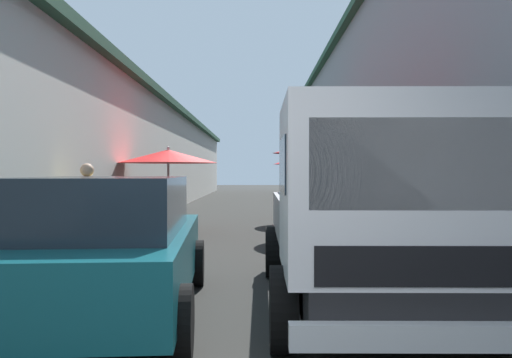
# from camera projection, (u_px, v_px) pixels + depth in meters

# --- Properties ---
(ground) EXTENTS (90.00, 90.00, 0.00)m
(ground) POSITION_uv_depth(u_px,v_px,m) (252.00, 223.00, 15.19)
(ground) COLOR #282826
(building_left_whitewash) EXTENTS (49.80, 7.50, 4.26)m
(building_left_whitewash) POSITION_uv_depth(u_px,v_px,m) (57.00, 154.00, 17.43)
(building_left_whitewash) COLOR beige
(building_left_whitewash) RESTS_ON ground
(building_right_concrete) EXTENTS (49.80, 7.50, 6.67)m
(building_right_concrete) POSITION_uv_depth(u_px,v_px,m) (449.00, 118.00, 17.38)
(building_right_concrete) COLOR gray
(building_right_concrete) RESTS_ON ground
(fruit_stall_far_left) EXTENTS (2.43, 2.43, 2.13)m
(fruit_stall_far_left) POSITION_uv_depth(u_px,v_px,m) (167.00, 167.00, 12.50)
(fruit_stall_far_left) COLOR #9E9EA3
(fruit_stall_far_left) RESTS_ON ground
(fruit_stall_near_right) EXTENTS (2.59, 2.59, 2.17)m
(fruit_stall_near_right) POSITION_uv_depth(u_px,v_px,m) (329.00, 163.00, 11.48)
(fruit_stall_near_right) COLOR #9E9EA3
(fruit_stall_near_right) RESTS_ON ground
(fruit_stall_far_right) EXTENTS (2.44, 2.44, 2.45)m
(fruit_stall_far_right) POSITION_uv_depth(u_px,v_px,m) (315.00, 160.00, 15.33)
(fruit_stall_far_right) COLOR #9E9EA3
(fruit_stall_far_right) RESTS_ON ground
(fruit_stall_near_left) EXTENTS (2.52, 2.52, 2.40)m
(fruit_stall_near_left) POSITION_uv_depth(u_px,v_px,m) (366.00, 151.00, 8.60)
(fruit_stall_near_left) COLOR #9E9EA3
(fruit_stall_near_left) RESTS_ON ground
(hatchback_car) EXTENTS (4.02, 2.15, 1.45)m
(hatchback_car) POSITION_uv_depth(u_px,v_px,m) (107.00, 245.00, 5.31)
(hatchback_car) COLOR #0F4C56
(hatchback_car) RESTS_ON ground
(delivery_truck) EXTENTS (4.93, 1.99, 2.08)m
(delivery_truck) POSITION_uv_depth(u_px,v_px,m) (371.00, 220.00, 4.90)
(delivery_truck) COLOR black
(delivery_truck) RESTS_ON ground
(vendor_by_crates) EXTENTS (0.40, 0.59, 1.65)m
(vendor_by_crates) POSITION_uv_depth(u_px,v_px,m) (87.00, 205.00, 8.48)
(vendor_by_crates) COLOR #232328
(vendor_by_crates) RESTS_ON ground
(vendor_in_shade) EXTENTS (0.29, 0.66, 1.69)m
(vendor_in_shade) POSITION_uv_depth(u_px,v_px,m) (312.00, 198.00, 10.24)
(vendor_in_shade) COLOR #665B4C
(vendor_in_shade) RESTS_ON ground
(parked_scooter) EXTENTS (1.68, 0.49, 1.14)m
(parked_scooter) POSITION_uv_depth(u_px,v_px,m) (76.00, 239.00, 7.97)
(parked_scooter) COLOR black
(parked_scooter) RESTS_ON ground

